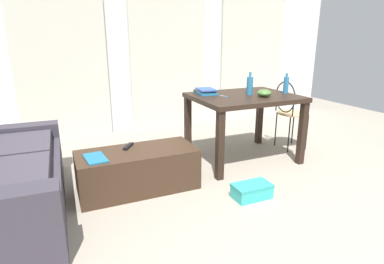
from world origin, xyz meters
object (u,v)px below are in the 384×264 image
object	(u,v)px
magazine	(95,158)
shoebox	(252,191)
tv_remote_primary	(128,146)
craft_table	(244,104)
bottle_near	(286,85)
bottle_far	(250,85)
wire_chair	(289,107)
book_stack	(206,91)
scissors	(225,96)
bowl	(264,93)
coffee_table	(138,170)

from	to	relation	value
magazine	shoebox	world-z (taller)	magazine
tv_remote_primary	shoebox	size ratio (longest dim) A/B	0.53
craft_table	bottle_near	distance (m)	0.55
bottle_far	tv_remote_primary	xyz separation A→B (m)	(-1.45, -0.15, -0.47)
bottle_far	shoebox	xyz separation A→B (m)	(-0.51, -0.87, -0.80)
wire_chair	tv_remote_primary	size ratio (longest dim) A/B	4.78
tv_remote_primary	shoebox	xyz separation A→B (m)	(0.94, -0.72, -0.33)
bottle_near	shoebox	distance (m)	1.46
craft_table	book_stack	xyz separation A→B (m)	(-0.36, 0.26, 0.13)
scissors	shoebox	distance (m)	1.15
wire_chair	book_stack	world-z (taller)	wire_chair
wire_chair	craft_table	bearing A→B (deg)	-173.82
bottle_near	book_stack	world-z (taller)	bottle_near
bottle_near	magazine	distance (m)	2.28
tv_remote_primary	shoebox	distance (m)	1.23
bottle_near	bowl	bearing A→B (deg)	-168.00
bottle_near	tv_remote_primary	bearing A→B (deg)	-178.20
bottle_near	tv_remote_primary	size ratio (longest dim) A/B	1.26
craft_table	tv_remote_primary	distance (m)	1.42
book_stack	shoebox	distance (m)	1.35
bowl	wire_chair	bearing A→B (deg)	23.13
book_stack	tv_remote_primary	size ratio (longest dim) A/B	1.57
bottle_near	book_stack	distance (m)	0.94
bowl	magazine	bearing A→B (deg)	-174.92
coffee_table	bottle_near	bearing A→B (deg)	5.75
shoebox	tv_remote_primary	bearing A→B (deg)	142.56
wire_chair	coffee_table	bearing A→B (deg)	-170.16
craft_table	bottle_near	xyz separation A→B (m)	(0.50, -0.09, 0.21)
bottle_far	book_stack	xyz separation A→B (m)	(-0.43, 0.26, -0.08)
wire_chair	shoebox	world-z (taller)	wire_chair
book_stack	shoebox	world-z (taller)	book_stack
coffee_table	bottle_far	world-z (taller)	bottle_far
scissors	magazine	world-z (taller)	scissors
coffee_table	book_stack	distance (m)	1.26
bottle_near	magazine	xyz separation A→B (m)	(-2.22, -0.24, -0.47)
magazine	shoebox	xyz separation A→B (m)	(1.27, -0.54, -0.33)
wire_chair	book_stack	size ratio (longest dim) A/B	3.04
book_stack	scissors	bearing A→B (deg)	-64.14
bowl	shoebox	world-z (taller)	bowl
craft_table	tv_remote_primary	size ratio (longest dim) A/B	6.27
bottle_near	magazine	size ratio (longest dim) A/B	0.82
scissors	coffee_table	bearing A→B (deg)	-164.63
coffee_table	bottle_near	xyz separation A→B (m)	(1.84, 0.18, 0.67)
craft_table	book_stack	world-z (taller)	book_stack
craft_table	magazine	xyz separation A→B (m)	(-1.71, -0.33, -0.27)
bottle_near	shoebox	bearing A→B (deg)	-140.69
craft_table	bottle_far	bearing A→B (deg)	1.15
bottle_far	bowl	distance (m)	0.20
scissors	magazine	xyz separation A→B (m)	(-1.47, -0.36, -0.37)
coffee_table	wire_chair	bearing A→B (deg)	9.84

